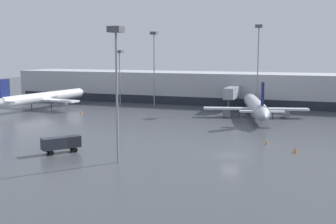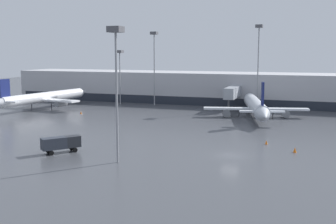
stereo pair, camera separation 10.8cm
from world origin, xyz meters
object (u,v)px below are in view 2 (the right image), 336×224
object	(u,v)px
parked_jet_2	(256,106)
apron_light_mast_2	(154,48)
traffic_cone_0	(81,113)
parked_jet_0	(43,98)
traffic_cone_2	(266,142)
apron_light_mast_3	(120,61)
service_truck_0	(61,143)
apron_light_mast_0	(116,56)
apron_light_mast_1	(259,45)
traffic_cone_1	(295,150)

from	to	relation	value
parked_jet_2	apron_light_mast_2	world-z (taller)	apron_light_mast_2
traffic_cone_0	parked_jet_2	bearing A→B (deg)	12.01
parked_jet_0	traffic_cone_0	bearing A→B (deg)	-97.21
parked_jet_0	traffic_cone_2	xyz separation A→B (m)	(60.47, -23.55, -2.76)
apron_light_mast_3	service_truck_0	bearing A→B (deg)	-72.52
apron_light_mast_0	apron_light_mast_1	distance (m)	61.68
traffic_cone_2	apron_light_mast_0	bearing A→B (deg)	-133.92
parked_jet_0	apron_light_mast_0	world-z (taller)	apron_light_mast_0
apron_light_mast_0	traffic_cone_2	bearing A→B (deg)	46.08
apron_light_mast_1	apron_light_mast_3	distance (m)	39.08
parked_jet_2	service_truck_0	world-z (taller)	parked_jet_2
parked_jet_2	apron_light_mast_3	xyz separation A→B (m)	(-40.37, 11.84, 9.92)
parked_jet_2	traffic_cone_0	size ratio (longest dim) A/B	58.38
apron_light_mast_2	parked_jet_0	bearing A→B (deg)	-143.15
parked_jet_2	traffic_cone_1	xyz separation A→B (m)	(10.46, -32.85, -2.18)
service_truck_0	apron_light_mast_2	distance (m)	60.47
traffic_cone_1	traffic_cone_0	bearing A→B (deg)	154.88
traffic_cone_2	apron_light_mast_0	xyz separation A→B (m)	(-17.80, -18.49, 14.11)
traffic_cone_0	traffic_cone_2	bearing A→B (deg)	-22.93
parked_jet_2	apron_light_mast_3	distance (m)	43.23
apron_light_mast_1	traffic_cone_2	bearing A→B (deg)	-80.15
apron_light_mast_1	apron_light_mast_2	bearing A→B (deg)	-179.13
service_truck_0	apron_light_mast_3	size ratio (longest dim) A/B	0.36
apron_light_mast_1	parked_jet_0	bearing A→B (deg)	-160.62
traffic_cone_0	apron_light_mast_2	bearing A→B (deg)	64.19
traffic_cone_2	parked_jet_2	bearing A→B (deg)	101.41
apron_light_mast_2	apron_light_mast_3	xyz separation A→B (m)	(-10.02, -1.47, -3.51)
traffic_cone_0	traffic_cone_1	distance (m)	56.84
traffic_cone_0	traffic_cone_2	distance (m)	50.77
service_truck_0	traffic_cone_2	distance (m)	32.69
traffic_cone_1	apron_light_mast_2	bearing A→B (deg)	131.48
parked_jet_2	apron_light_mast_1	distance (m)	19.92
parked_jet_0	apron_light_mast_0	distance (m)	60.96
apron_light_mast_0	apron_light_mast_2	distance (m)	63.03
traffic_cone_0	traffic_cone_1	bearing A→B (deg)	-25.12
apron_light_mast_0	apron_light_mast_1	bearing A→B (deg)	80.22
parked_jet_0	parked_jet_2	bearing A→B (deg)	-76.66
parked_jet_2	apron_light_mast_2	xyz separation A→B (m)	(-30.35, 13.31, 13.44)
traffic_cone_1	apron_light_mast_3	world-z (taller)	apron_light_mast_3
parked_jet_2	apron_light_mast_2	bearing A→B (deg)	52.15
parked_jet_0	service_truck_0	size ratio (longest dim) A/B	6.28
traffic_cone_0	apron_light_mast_1	xyz separation A→B (m)	(39.42, 22.46, 16.60)
parked_jet_2	traffic_cone_1	distance (m)	34.55
parked_jet_0	service_truck_0	xyz separation A→B (m)	(32.20, -39.92, -1.57)
apron_light_mast_1	apron_light_mast_2	world-z (taller)	apron_light_mast_1
apron_light_mast_0	apron_light_mast_3	xyz separation A→B (m)	(-28.32, 58.83, -1.96)
apron_light_mast_1	parked_jet_2	bearing A→B (deg)	-83.43
traffic_cone_2	apron_light_mast_1	xyz separation A→B (m)	(-7.34, 42.25, 16.56)
traffic_cone_1	apron_light_mast_1	distance (m)	50.88
parked_jet_0	traffic_cone_1	world-z (taller)	parked_jet_0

